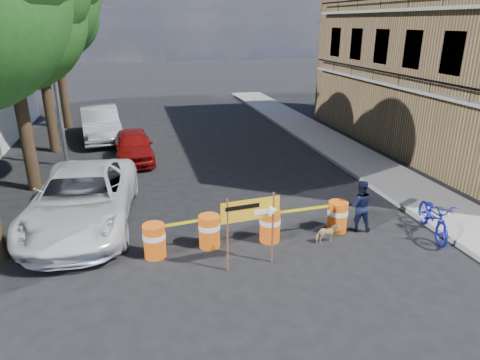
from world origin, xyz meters
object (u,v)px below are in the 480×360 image
pedestrian (360,206)px  suv_white (82,199)px  barrel_mid_right (270,225)px  sedan_red (133,146)px  bicycle (437,200)px  barrel_mid_left (209,231)px  dog (328,234)px  barrel_far_right (337,216)px  sedan_silver (100,123)px  detour_sign (258,214)px  barrel_far_left (154,240)px

pedestrian → suv_white: size_ratio=0.25×
barrel_mid_right → sedan_red: (-3.46, 8.44, 0.20)m
pedestrian → bicycle: bicycle is taller
barrel_mid_right → sedan_red: bearing=112.3°
barrel_mid_left → sedan_red: 8.54m
barrel_mid_left → dog: size_ratio=1.42×
barrel_far_right → sedan_red: (-5.52, 8.35, 0.20)m
dog → sedan_silver: sedan_silver is taller
dog → bicycle: bearing=-100.3°
detour_sign → sedan_silver: (-4.34, 13.68, -0.56)m
bicycle → suv_white: (-9.60, 3.08, -0.22)m
barrel_far_right → pedestrian: 0.69m
barrel_mid_right → bicycle: 4.69m
pedestrian → sedan_silver: (-7.70, 12.55, 0.07)m
dog → sedan_red: 10.23m
barrel_far_right → dog: bearing=-133.8°
barrel_mid_right → suv_white: size_ratio=0.15×
barrel_mid_right → sedan_silver: size_ratio=0.18×
barrel_mid_left → sedan_silver: (-3.35, 12.46, 0.36)m
barrel_mid_right → detour_sign: bearing=-120.9°
barrel_far_right → sedan_red: 10.01m
barrel_mid_right → sedan_silver: sedan_silver is taller
barrel_mid_right → sedan_silver: bearing=111.8°
suv_white → barrel_far_left: bearing=-46.4°
barrel_mid_left → detour_sign: detour_sign is taller
bicycle → sedan_silver: size_ratio=0.42×
sedan_red → sedan_silver: (-1.56, 4.11, 0.16)m
barrel_mid_left → detour_sign: size_ratio=0.47×
barrel_mid_left → detour_sign: bearing=-51.3°
barrel_mid_right → bicycle: bicycle is taller
barrel_far_right → suv_white: size_ratio=0.15×
suv_white → sedan_silver: (0.00, 10.25, -0.01)m
barrel_mid_left → barrel_mid_right: size_ratio=1.00×
barrel_far_left → pedestrian: (5.80, 0.08, 0.29)m
barrel_mid_left → pedestrian: size_ratio=0.59×
detour_sign → sedan_silver: size_ratio=0.38×
barrel_mid_right → detour_sign: 1.61m
dog → sedan_silver: 14.60m
barrel_far_right → sedan_silver: bearing=119.6°
pedestrian → sedan_red: size_ratio=0.39×
sedan_red → sedan_silver: 4.40m
pedestrian → sedan_silver: sedan_silver is taller
suv_white → sedan_red: suv_white is taller
bicycle → barrel_mid_left: bearing=-170.2°
barrel_far_left → barrel_mid_left: (1.45, 0.18, 0.00)m
barrel_far_left → sedan_red: size_ratio=0.23×
dog → sedan_silver: (-6.51, 13.06, 0.56)m
barrel_mid_right → barrel_mid_left: bearing=176.8°
barrel_mid_right → sedan_red: 9.12m
pedestrian → dog: (-1.19, -0.51, -0.49)m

